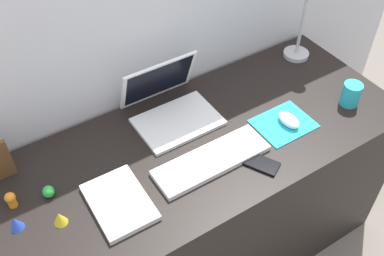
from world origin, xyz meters
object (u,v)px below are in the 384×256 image
object	(u,v)px
toy_figurine_yellow	(60,218)
toy_figurine_blue	(16,224)
desk_lamp	(306,25)
toy_figurine_orange	(11,199)
notebook_pad	(119,202)
coffee_mug	(351,94)
keyboard	(212,160)
cell_phone	(260,163)
mouse	(289,120)
laptop	(169,103)
toy_figurine_green	(48,192)

from	to	relation	value
toy_figurine_yellow	toy_figurine_blue	size ratio (longest dim) A/B	0.98
desk_lamp	toy_figurine_yellow	distance (m)	1.21
desk_lamp	toy_figurine_orange	world-z (taller)	desk_lamp
notebook_pad	coffee_mug	bearing A→B (deg)	-1.97
notebook_pad	keyboard	bearing A→B (deg)	-1.07
keyboard	toy_figurine_yellow	size ratio (longest dim) A/B	8.85
toy_figurine_orange	cell_phone	bearing A→B (deg)	-20.35
toy_figurine_yellow	toy_figurine_orange	world-z (taller)	toy_figurine_orange
cell_phone	desk_lamp	xyz separation A→B (m)	(0.52, 0.38, 0.16)
mouse	toy_figurine_blue	world-z (taller)	toy_figurine_blue
mouse	toy_figurine_yellow	bearing A→B (deg)	177.02
keyboard	toy_figurine_orange	distance (m)	0.65
notebook_pad	coffee_mug	size ratio (longest dim) A/B	2.60
cell_phone	coffee_mug	bearing A→B (deg)	-21.57
laptop	keyboard	size ratio (longest dim) A/B	0.73
toy_figurine_yellow	toy_figurine_orange	bearing A→B (deg)	126.44
mouse	coffee_mug	world-z (taller)	coffee_mug
keyboard	toy_figurine_yellow	world-z (taller)	toy_figurine_yellow
laptop	toy_figurine_orange	world-z (taller)	laptop
toy_figurine_blue	toy_figurine_orange	bearing A→B (deg)	81.52
cell_phone	toy_figurine_green	distance (m)	0.69
toy_figurine_blue	cell_phone	bearing A→B (deg)	-13.81
cell_phone	toy_figurine_blue	bearing A→B (deg)	137.64
notebook_pad	coffee_mug	xyz separation A→B (m)	(0.96, -0.05, 0.04)
keyboard	mouse	distance (m)	0.34
toy_figurine_yellow	toy_figurine_green	world-z (taller)	toy_figurine_yellow
notebook_pad	toy_figurine_blue	size ratio (longest dim) A/B	5.10
laptop	mouse	distance (m)	0.45
laptop	coffee_mug	size ratio (longest dim) A/B	3.25
laptop	notebook_pad	bearing A→B (deg)	-141.18
notebook_pad	toy_figurine_yellow	bearing A→B (deg)	169.89
toy_figurine_green	mouse	bearing A→B (deg)	-10.57
toy_figurine_yellow	mouse	bearing A→B (deg)	-2.98
keyboard	mouse	world-z (taller)	mouse
keyboard	toy_figurine_blue	distance (m)	0.64
toy_figurine_orange	mouse	bearing A→B (deg)	-10.81
toy_figurine_green	toy_figurine_orange	xyz separation A→B (m)	(-0.11, 0.02, 0.01)
toy_figurine_orange	coffee_mug	bearing A→B (deg)	-10.10
toy_figurine_blue	coffee_mug	bearing A→B (deg)	-5.90
mouse	toy_figurine_orange	distance (m)	0.98
mouse	notebook_pad	distance (m)	0.68
cell_phone	coffee_mug	xyz separation A→B (m)	(0.48, 0.06, 0.04)
notebook_pad	toy_figurine_blue	xyz separation A→B (m)	(-0.30, 0.08, 0.01)
cell_phone	notebook_pad	bearing A→B (deg)	138.83
mouse	laptop	bearing A→B (deg)	139.90
laptop	toy_figurine_green	distance (m)	0.53
cell_phone	desk_lamp	size ratio (longest dim) A/B	0.37
laptop	coffee_mug	bearing A→B (deg)	-27.72
laptop	cell_phone	xyz separation A→B (m)	(0.13, -0.38, -0.05)
mouse	cell_phone	bearing A→B (deg)	-155.57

